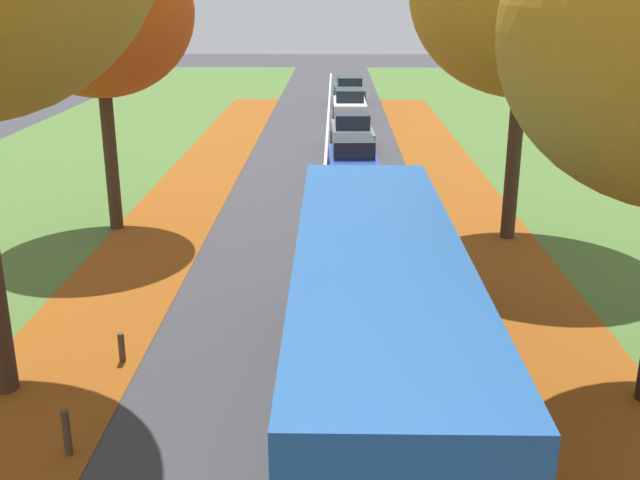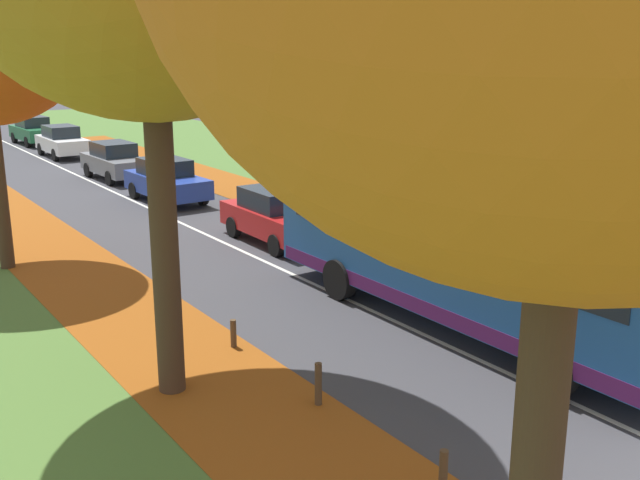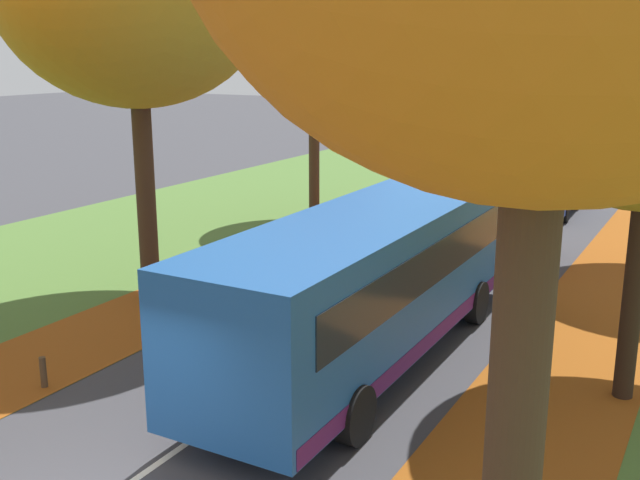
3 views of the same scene
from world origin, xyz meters
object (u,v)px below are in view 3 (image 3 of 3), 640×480
(bollard_third, at_px, (43,372))
(car_grey_third_in_line, at_px, (582,171))
(bus, at_px, (375,275))
(car_white_fourth_in_line, at_px, (612,150))
(car_green_trailing, at_px, (630,139))
(bollard_fourth, at_px, (154,319))
(bollard_fifth, at_px, (234,286))
(tree_left_mid, at_px, (314,46))
(car_red_lead, at_px, (503,234))
(car_blue_following, at_px, (551,192))

(bollard_third, xyz_separation_m, car_grey_third_in_line, (4.64, 25.49, 0.52))
(bus, bearing_deg, car_grey_third_in_line, 89.90)
(bus, xyz_separation_m, car_white_fourth_in_line, (0.08, 29.39, -0.89))
(car_green_trailing, bearing_deg, bus, -90.25)
(bollard_third, relative_size, bollard_fourth, 0.78)
(bollard_fifth, distance_m, car_green_trailing, 34.05)
(tree_left_mid, xyz_separation_m, car_white_fourth_in_line, (7.10, 19.44, -5.26))
(bus, relative_size, car_white_fourth_in_line, 2.47)
(tree_left_mid, bearing_deg, bollard_third, -80.29)
(tree_left_mid, height_order, bollard_fifth, tree_left_mid)
(car_grey_third_in_line, relative_size, car_white_fourth_in_line, 1.01)
(bollard_fourth, height_order, car_red_lead, car_red_lead)
(bollard_third, relative_size, car_green_trailing, 0.14)
(bollard_fifth, bearing_deg, bollard_third, -89.92)
(bus, height_order, car_blue_following, bus)
(car_white_fourth_in_line, bearing_deg, car_green_trailing, 89.26)
(tree_left_mid, relative_size, bollard_fourth, 11.23)
(bollard_fourth, xyz_separation_m, bollard_fifth, (-0.00, 2.96, -0.09))
(bollard_third, xyz_separation_m, car_white_fourth_in_line, (4.68, 33.58, 0.52))
(car_white_fourth_in_line, bearing_deg, bus, -90.15)
(bollard_fourth, bearing_deg, car_green_trailing, 82.59)
(tree_left_mid, bearing_deg, bollard_fourth, -77.82)
(bus, height_order, car_red_lead, bus)
(tree_left_mid, bearing_deg, car_red_lead, -14.11)
(tree_left_mid, xyz_separation_m, car_grey_third_in_line, (7.06, 11.34, -5.26))
(bollard_third, relative_size, car_white_fourth_in_line, 0.14)
(bollard_fourth, height_order, car_white_fourth_in_line, car_white_fourth_in_line)
(car_grey_third_in_line, bearing_deg, bollard_fourth, -101.66)
(car_blue_following, relative_size, car_grey_third_in_line, 1.00)
(bus, bearing_deg, car_green_trailing, 89.75)
(car_white_fourth_in_line, bearing_deg, tree_left_mid, -110.08)
(car_red_lead, relative_size, car_green_trailing, 0.99)
(bus, relative_size, car_red_lead, 2.46)
(car_green_trailing, bearing_deg, bollard_fifth, -98.05)
(bollard_third, xyz_separation_m, car_blue_following, (4.57, 19.73, 0.52))
(bollard_fifth, xyz_separation_m, car_blue_following, (4.58, 13.82, 0.53))
(bollard_fourth, height_order, bollard_fifth, bollard_fourth)
(bollard_fifth, bearing_deg, car_white_fourth_in_line, 80.38)
(bollard_third, bearing_deg, tree_left_mid, 99.71)
(bus, bearing_deg, bollard_fifth, 159.52)
(car_blue_following, bearing_deg, bollard_fourth, -105.27)
(tree_left_mid, distance_m, car_blue_following, 10.38)
(car_red_lead, distance_m, car_white_fourth_in_line, 21.27)
(car_white_fourth_in_line, bearing_deg, bollard_third, -97.94)
(bus, relative_size, car_grey_third_in_line, 2.45)
(car_red_lead, height_order, car_blue_following, same)
(car_white_fourth_in_line, bearing_deg, car_grey_third_in_line, -90.28)
(car_grey_third_in_line, bearing_deg, car_white_fourth_in_line, 89.72)
(bollard_fourth, relative_size, car_blue_following, 0.18)
(bollard_fifth, relative_size, car_blue_following, 0.13)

